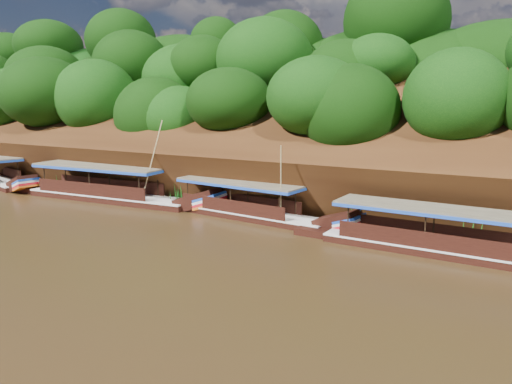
% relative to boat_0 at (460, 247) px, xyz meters
% --- Properties ---
extents(ground, '(160.00, 160.00, 0.00)m').
position_rel_boat_0_xyz_m(ground, '(-12.64, -6.39, -0.52)').
color(ground, black).
rests_on(ground, ground).
extents(riverbank, '(120.00, 30.06, 19.40)m').
position_rel_boat_0_xyz_m(riverbank, '(-12.65, 16.33, 1.37)').
color(riverbank, '#31190B').
rests_on(riverbank, ground).
extents(boat_0, '(14.23, 2.68, 5.57)m').
position_rel_boat_0_xyz_m(boat_0, '(0.00, 0.00, 0.00)').
color(boat_0, black).
rests_on(boat_0, ground).
extents(boat_1, '(13.38, 3.20, 5.31)m').
position_rel_boat_0_xyz_m(boat_1, '(-12.27, 1.73, -0.00)').
color(boat_1, black).
rests_on(boat_1, ground).
extents(boat_2, '(16.70, 3.49, 6.55)m').
position_rel_boat_0_xyz_m(boat_2, '(-23.92, 1.41, 0.07)').
color(boat_2, black).
rests_on(boat_2, ground).
extents(reeds, '(50.99, 2.33, 2.05)m').
position_rel_boat_0_xyz_m(reeds, '(-16.37, 3.17, 0.36)').
color(reeds, '#1F721C').
rests_on(reeds, ground).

